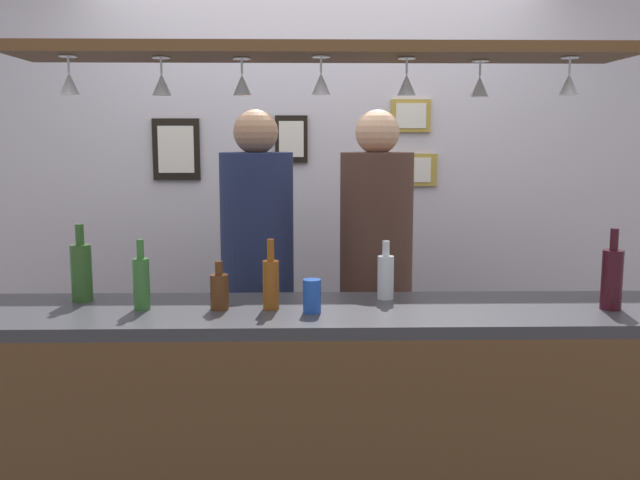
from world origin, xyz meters
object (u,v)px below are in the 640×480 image
object	(u,v)px
bottle_beer_brown_stubby	(219,291)
bottle_beer_amber_tall	(271,282)
bottle_wine_dark_red	(612,278)
bottle_champagne_green	(81,271)
bottle_beer_green_import	(141,282)
picture_frame_caricature	(176,149)
person_right_brown_shirt	(376,258)
picture_frame_lower_pair	(410,170)
person_left_navy_shirt	(257,259)
drink_can	(312,296)
picture_frame_upper_small	(411,116)
bottle_soda_clear	(386,276)
picture_frame_crest	(291,139)

from	to	relation	value
bottle_beer_brown_stubby	bottle_beer_amber_tall	distance (m)	0.19
bottle_wine_dark_red	bottle_champagne_green	size ratio (longest dim) A/B	1.00
bottle_beer_green_import	picture_frame_caricature	world-z (taller)	picture_frame_caricature
person_right_brown_shirt	picture_frame_lower_pair	size ratio (longest dim) A/B	5.83
person_left_navy_shirt	picture_frame_lower_pair	distance (m)	1.14
drink_can	picture_frame_upper_small	bearing A→B (deg)	68.93
bottle_soda_clear	bottle_beer_amber_tall	world-z (taller)	bottle_beer_amber_tall
picture_frame_caricature	picture_frame_upper_small	size ratio (longest dim) A/B	1.55
bottle_beer_green_import	picture_frame_crest	distance (m)	1.59
person_left_navy_shirt	picture_frame_caricature	bearing A→B (deg)	125.07
bottle_beer_amber_tall	picture_frame_upper_small	xyz separation A→B (m)	(0.72, 1.41, 0.65)
bottle_soda_clear	bottle_beer_brown_stubby	bearing A→B (deg)	-166.07
picture_frame_upper_small	drink_can	bearing A→B (deg)	-111.07
bottle_champagne_green	picture_frame_lower_pair	world-z (taller)	picture_frame_lower_pair
picture_frame_lower_pair	picture_frame_upper_small	xyz separation A→B (m)	(-0.00, 0.00, 0.30)
person_left_navy_shirt	drink_can	bearing A→B (deg)	-72.27
bottle_champagne_green	person_right_brown_shirt	bearing A→B (deg)	25.37
bottle_champagne_green	drink_can	distance (m)	0.91
person_left_navy_shirt	picture_frame_caricature	xyz separation A→B (m)	(-0.49, 0.70, 0.50)
bottle_soda_clear	bottle_beer_amber_tall	xyz separation A→B (m)	(-0.44, -0.15, 0.01)
person_left_navy_shirt	person_right_brown_shirt	world-z (taller)	same
picture_frame_caricature	person_right_brown_shirt	bearing A→B (deg)	-33.64
person_right_brown_shirt	bottle_wine_dark_red	size ratio (longest dim) A/B	5.83
bottle_wine_dark_red	drink_can	distance (m)	1.10
person_right_brown_shirt	picture_frame_lower_pair	distance (m)	0.84
bottle_beer_green_import	picture_frame_caricature	distance (m)	1.49
bottle_beer_brown_stubby	drink_can	distance (m)	0.34
bottle_beer_brown_stubby	bottle_soda_clear	distance (m)	0.65
bottle_wine_dark_red	drink_can	xyz separation A→B (m)	(-1.10, -0.03, -0.06)
picture_frame_upper_small	picture_frame_crest	bearing A→B (deg)	180.00
bottle_wine_dark_red	bottle_champagne_green	distance (m)	2.00
drink_can	bottle_wine_dark_red	bearing A→B (deg)	1.45
person_right_brown_shirt	bottle_soda_clear	bearing A→B (deg)	-92.00
bottle_beer_green_import	picture_frame_lower_pair	bearing A→B (deg)	49.70
picture_frame_crest	bottle_beer_brown_stubby	bearing A→B (deg)	-99.72
bottle_beer_green_import	bottle_champagne_green	size ratio (longest dim) A/B	0.87
person_left_navy_shirt	picture_frame_upper_small	size ratio (longest dim) A/B	7.95
person_right_brown_shirt	bottle_champagne_green	distance (m)	1.33
bottle_beer_brown_stubby	drink_can	world-z (taller)	bottle_beer_brown_stubby
picture_frame_caricature	picture_frame_lower_pair	xyz separation A→B (m)	(1.31, 0.00, -0.11)
bottle_soda_clear	picture_frame_upper_small	size ratio (longest dim) A/B	1.05
person_right_brown_shirt	drink_can	world-z (taller)	person_right_brown_shirt
bottle_beer_brown_stubby	picture_frame_upper_small	bearing A→B (deg)	57.33
person_left_navy_shirt	bottle_beer_green_import	size ratio (longest dim) A/B	6.72
bottle_champagne_green	picture_frame_caricature	bearing A→B (deg)	83.22
bottle_beer_amber_tall	drink_can	world-z (taller)	bottle_beer_amber_tall
bottle_wine_dark_red	bottle_beer_green_import	world-z (taller)	bottle_wine_dark_red
bottle_wine_dark_red	picture_frame_lower_pair	bearing A→B (deg)	110.21
person_left_navy_shirt	picture_frame_upper_small	world-z (taller)	picture_frame_upper_small
bottle_beer_green_import	bottle_beer_amber_tall	xyz separation A→B (m)	(0.47, -0.00, -0.00)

